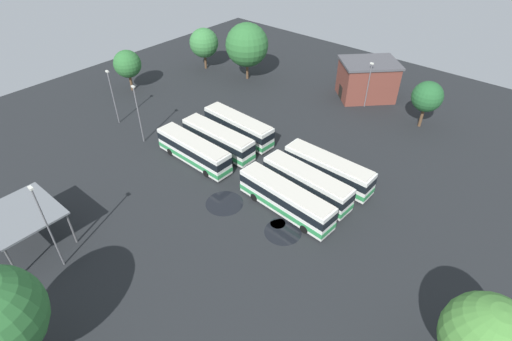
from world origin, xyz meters
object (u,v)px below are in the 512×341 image
object	(u,v)px
maintenance_shelter	(20,215)
tree_north_edge	(204,43)
bus_row1_slot2	(194,150)
bus_row0_slot0	(328,169)
lamp_post_by_building	(138,112)
tree_northeast	(127,64)
depot_building	(367,80)
tree_northwest	(488,339)
lamp_post_far_corner	(47,225)
lamp_post_near_entrance	(113,95)
lamp_post_mid_lot	(368,83)
tree_east_edge	(427,97)
bus_row1_slot1	(218,139)
tree_west_edge	(247,45)
bus_row1_slot0	(238,127)
bus_row0_slot2	(286,198)

from	to	relation	value
maintenance_shelter	tree_north_edge	xyz separation A→B (m)	(19.44, -43.06, 1.03)
bus_row1_slot2	tree_north_edge	world-z (taller)	tree_north_edge
bus_row0_slot0	lamp_post_by_building	size ratio (longest dim) A/B	1.35
maintenance_shelter	lamp_post_by_building	bearing A→B (deg)	-69.69
bus_row0_slot0	tree_north_edge	world-z (taller)	tree_north_edge
tree_northeast	depot_building	bearing A→B (deg)	-143.24
depot_building	tree_northwest	distance (m)	47.27
depot_building	tree_northeast	xyz separation A→B (m)	(32.11, 23.99, 1.59)
bus_row0_slot0	depot_building	bearing A→B (deg)	-72.25
lamp_post_far_corner	lamp_post_near_entrance	size ratio (longest dim) A/B	1.17
bus_row1_slot2	bus_row0_slot0	bearing A→B (deg)	-153.09
bus_row1_slot2	lamp_post_mid_lot	bearing A→B (deg)	-108.62
bus_row0_slot0	bus_row1_slot2	xyz separation A→B (m)	(15.43, 7.83, 0.00)
tree_northeast	tree_east_edge	bearing A→B (deg)	-154.38
maintenance_shelter	lamp_post_mid_lot	xyz separation A→B (m)	(-11.56, -48.93, 0.19)
tree_north_edge	bus_row1_slot1	bearing A→B (deg)	139.76
lamp_post_far_corner	tree_north_edge	size ratio (longest dim) A/B	1.27
bus_row0_slot0	tree_west_edge	size ratio (longest dim) A/B	1.14
bus_row1_slot0	tree_northwest	bearing A→B (deg)	158.21
lamp_post_far_corner	lamp_post_mid_lot	bearing A→B (deg)	-97.64
bus_row0_slot0	tree_northwest	size ratio (longest dim) A/B	1.28
bus_row1_slot0	lamp_post_near_entrance	xyz separation A→B (m)	(16.65, 8.75, 2.79)
tree_west_edge	tree_north_edge	xyz separation A→B (m)	(9.32, 1.63, -1.33)
bus_row1_slot0	tree_north_edge	size ratio (longest dim) A/B	1.50
bus_row1_slot2	tree_northwest	size ratio (longest dim) A/B	1.30
bus_row0_slot2	tree_north_edge	size ratio (longest dim) A/B	1.58
bus_row0_slot0	tree_west_edge	bearing A→B (deg)	-30.62
bus_row0_slot2	tree_northwest	size ratio (longest dim) A/B	1.35
bus_row0_slot2	lamp_post_near_entrance	bearing A→B (deg)	1.47
bus_row1_slot2	tree_northeast	xyz separation A→B (m)	(24.25, -7.49, 2.93)
bus_row1_slot2	lamp_post_far_corner	xyz separation A→B (m)	(-3.07, 19.96, 3.50)
lamp_post_mid_lot	bus_row1_slot1	bearing A→B (deg)	69.63
bus_row0_slot0	tree_east_edge	xyz separation A→B (m)	(-3.40, -20.32, 3.05)
bus_row0_slot0	bus_row1_slot0	xyz separation A→B (m)	(15.05, -0.30, -0.00)
tree_west_edge	tree_northeast	bearing A→B (deg)	53.94
bus_row0_slot2	tree_north_edge	bearing A→B (deg)	-31.64
lamp_post_mid_lot	tree_northwest	size ratio (longest dim) A/B	0.83
bus_row1_slot0	depot_building	world-z (taller)	depot_building
bus_row0_slot0	bus_row1_slot2	size ratio (longest dim) A/B	0.99
bus_row0_slot2	lamp_post_by_building	world-z (taller)	lamp_post_by_building
bus_row1_slot2	tree_northwest	bearing A→B (deg)	170.28
bus_row1_slot0	lamp_post_by_building	world-z (taller)	lamp_post_by_building
lamp_post_by_building	lamp_post_mid_lot	bearing A→B (deg)	-122.09
tree_west_edge	tree_east_edge	bearing A→B (deg)	-172.61
bus_row0_slot2	bus_row1_slot2	size ratio (longest dim) A/B	1.04
bus_row1_slot0	tree_north_edge	distance (m)	26.33
depot_building	lamp_post_near_entrance	distance (m)	40.19
bus_row1_slot2	lamp_post_near_entrance	world-z (taller)	lamp_post_near_entrance
bus_row0_slot0	tree_west_edge	distance (m)	32.34
bus_row1_slot2	lamp_post_by_building	xyz separation A→B (m)	(9.10, 1.38, 2.87)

